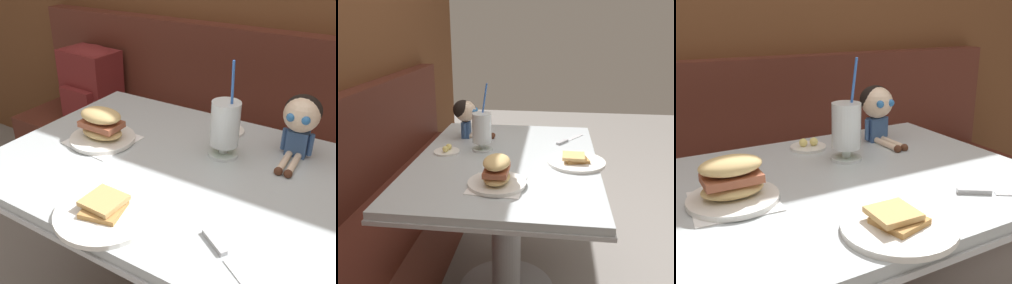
{
  "view_description": "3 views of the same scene",
  "coord_description": "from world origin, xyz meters",
  "views": [
    {
      "loc": [
        0.51,
        -0.69,
        1.35
      ],
      "look_at": [
        -0.01,
        0.14,
        0.83
      ],
      "focal_mm": 41.32,
      "sensor_mm": 36.0,
      "label": 1
    },
    {
      "loc": [
        -1.58,
        -0.02,
        1.34
      ],
      "look_at": [
        0.05,
        0.19,
        0.8
      ],
      "focal_mm": 40.56,
      "sensor_mm": 36.0,
      "label": 2
    },
    {
      "loc": [
        -0.51,
        -0.74,
        1.17
      ],
      "look_at": [
        0.02,
        0.18,
        0.84
      ],
      "focal_mm": 43.95,
      "sensor_mm": 36.0,
      "label": 3
    }
  ],
  "objects": [
    {
      "name": "butter_knife",
      "position": [
        0.28,
        -0.09,
        0.74
      ],
      "size": [
        0.21,
        0.15,
        0.01
      ],
      "color": "silver",
      "rests_on": "diner_table"
    },
    {
      "name": "sandwich_plate",
      "position": [
        -0.29,
        0.18,
        0.79
      ],
      "size": [
        0.22,
        0.22,
        0.12
      ],
      "color": "white",
      "rests_on": "diner_table"
    },
    {
      "name": "booth_bench",
      "position": [
        0.0,
        0.81,
        0.33
      ],
      "size": [
        2.6,
        0.48,
        1.0
      ],
      "color": "#512319",
      "rests_on": "ground"
    },
    {
      "name": "butter_saucer",
      "position": [
        0.04,
        0.46,
        0.75
      ],
      "size": [
        0.12,
        0.12,
        0.04
      ],
      "color": "white",
      "rests_on": "diner_table"
    },
    {
      "name": "toast_plate",
      "position": [
        -0.03,
        -0.12,
        0.75
      ],
      "size": [
        0.25,
        0.25,
        0.04
      ],
      "color": "white",
      "rests_on": "diner_table"
    },
    {
      "name": "seated_doll",
      "position": [
        0.29,
        0.43,
        0.87
      ],
      "size": [
        0.12,
        0.22,
        0.2
      ],
      "color": "#385689",
      "rests_on": "diner_table"
    },
    {
      "name": "diner_table",
      "position": [
        0.0,
        0.18,
        0.54
      ],
      "size": [
        1.11,
        0.81,
        0.74
      ],
      "color": "#B2BCC1",
      "rests_on": "ground"
    },
    {
      "name": "milkshake_glass",
      "position": [
        0.1,
        0.31,
        0.84
      ],
      "size": [
        0.1,
        0.1,
        0.32
      ],
      "color": "silver",
      "rests_on": "diner_table"
    }
  ]
}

